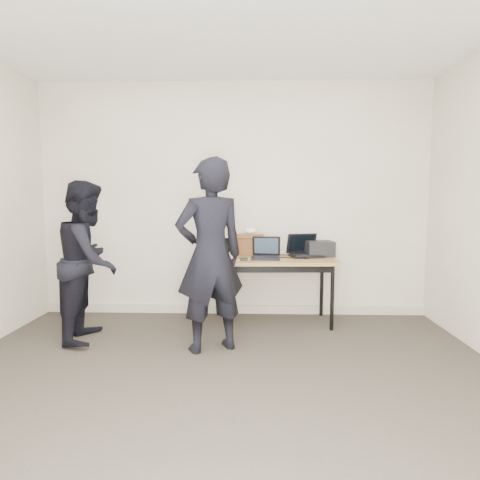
{
  "coord_description": "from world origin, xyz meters",
  "views": [
    {
      "loc": [
        0.22,
        -2.44,
        1.38
      ],
      "look_at": [
        0.1,
        1.6,
        0.95
      ],
      "focal_mm": 30.0,
      "sensor_mm": 36.0,
      "label": 1
    }
  ],
  "objects_px": {
    "laptop_beige": "(221,254)",
    "person_observer": "(88,261)",
    "laptop_center": "(266,254)",
    "desk": "(264,264)",
    "leather_satchel": "(248,244)",
    "equipment_box": "(320,249)",
    "person_typist": "(210,256)",
    "laptop_right": "(305,251)"
  },
  "relations": [
    {
      "from": "laptop_beige",
      "to": "person_observer",
      "type": "distance_m",
      "value": 1.36
    },
    {
      "from": "laptop_beige",
      "to": "laptop_center",
      "type": "bearing_deg",
      "value": 4.99
    },
    {
      "from": "desk",
      "to": "leather_satchel",
      "type": "height_order",
      "value": "leather_satchel"
    },
    {
      "from": "leather_satchel",
      "to": "person_observer",
      "type": "relative_size",
      "value": 0.24
    },
    {
      "from": "laptop_beige",
      "to": "equipment_box",
      "type": "relative_size",
      "value": 1.06
    },
    {
      "from": "equipment_box",
      "to": "leather_satchel",
      "type": "bearing_deg",
      "value": 177.48
    },
    {
      "from": "leather_satchel",
      "to": "person_typist",
      "type": "height_order",
      "value": "person_typist"
    },
    {
      "from": "laptop_beige",
      "to": "laptop_right",
      "type": "xyz_separation_m",
      "value": [
        0.93,
        0.17,
        0.01
      ]
    },
    {
      "from": "laptop_center",
      "to": "laptop_right",
      "type": "height_order",
      "value": "laptop_right"
    },
    {
      "from": "person_typist",
      "to": "person_observer",
      "type": "distance_m",
      "value": 1.25
    },
    {
      "from": "equipment_box",
      "to": "laptop_center",
      "type": "bearing_deg",
      "value": -161.92
    },
    {
      "from": "laptop_center",
      "to": "equipment_box",
      "type": "height_order",
      "value": "laptop_center"
    },
    {
      "from": "person_observer",
      "to": "laptop_beige",
      "type": "bearing_deg",
      "value": -73.23
    },
    {
      "from": "laptop_center",
      "to": "person_typist",
      "type": "distance_m",
      "value": 0.95
    },
    {
      "from": "person_typist",
      "to": "laptop_beige",
      "type": "bearing_deg",
      "value": -117.52
    },
    {
      "from": "person_typist",
      "to": "equipment_box",
      "type": "bearing_deg",
      "value": -163.84
    },
    {
      "from": "leather_satchel",
      "to": "equipment_box",
      "type": "relative_size",
      "value": 1.24
    },
    {
      "from": "laptop_center",
      "to": "equipment_box",
      "type": "xyz_separation_m",
      "value": [
        0.61,
        0.2,
        0.03
      ]
    },
    {
      "from": "person_typist",
      "to": "person_observer",
      "type": "xyz_separation_m",
      "value": [
        -1.21,
        0.27,
        -0.09
      ]
    },
    {
      "from": "equipment_box",
      "to": "person_typist",
      "type": "xyz_separation_m",
      "value": [
        -1.14,
        -0.99,
        0.06
      ]
    },
    {
      "from": "laptop_right",
      "to": "equipment_box",
      "type": "height_order",
      "value": "laptop_right"
    },
    {
      "from": "laptop_right",
      "to": "person_observer",
      "type": "bearing_deg",
      "value": -175.89
    },
    {
      "from": "leather_satchel",
      "to": "person_observer",
      "type": "distance_m",
      "value": 1.72
    },
    {
      "from": "laptop_center",
      "to": "person_typist",
      "type": "relative_size",
      "value": 0.19
    },
    {
      "from": "desk",
      "to": "leather_satchel",
      "type": "relative_size",
      "value": 4.15
    },
    {
      "from": "laptop_center",
      "to": "person_observer",
      "type": "relative_size",
      "value": 0.21
    },
    {
      "from": "desk",
      "to": "person_typist",
      "type": "relative_size",
      "value": 0.88
    },
    {
      "from": "laptop_right",
      "to": "person_typist",
      "type": "distance_m",
      "value": 1.37
    },
    {
      "from": "equipment_box",
      "to": "laptop_beige",
      "type": "bearing_deg",
      "value": -170.01
    },
    {
      "from": "laptop_beige",
      "to": "leather_satchel",
      "type": "distance_m",
      "value": 0.38
    },
    {
      "from": "equipment_box",
      "to": "person_typist",
      "type": "height_order",
      "value": "person_typist"
    },
    {
      "from": "laptop_center",
      "to": "equipment_box",
      "type": "distance_m",
      "value": 0.65
    },
    {
      "from": "laptop_right",
      "to": "leather_satchel",
      "type": "xyz_separation_m",
      "value": [
        -0.64,
        0.06,
        0.07
      ]
    },
    {
      "from": "desk",
      "to": "laptop_center",
      "type": "bearing_deg",
      "value": -30.83
    },
    {
      "from": "desk",
      "to": "person_observer",
      "type": "bearing_deg",
      "value": -164.81
    },
    {
      "from": "equipment_box",
      "to": "person_typist",
      "type": "relative_size",
      "value": 0.17
    },
    {
      "from": "laptop_right",
      "to": "leather_satchel",
      "type": "relative_size",
      "value": 1.12
    },
    {
      "from": "laptop_right",
      "to": "leather_satchel",
      "type": "bearing_deg",
      "value": 161.26
    },
    {
      "from": "leather_satchel",
      "to": "person_observer",
      "type": "height_order",
      "value": "person_observer"
    },
    {
      "from": "desk",
      "to": "person_observer",
      "type": "relative_size",
      "value": 0.99
    },
    {
      "from": "laptop_right",
      "to": "person_observer",
      "type": "height_order",
      "value": "person_observer"
    },
    {
      "from": "equipment_box",
      "to": "desk",
      "type": "bearing_deg",
      "value": -163.05
    }
  ]
}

